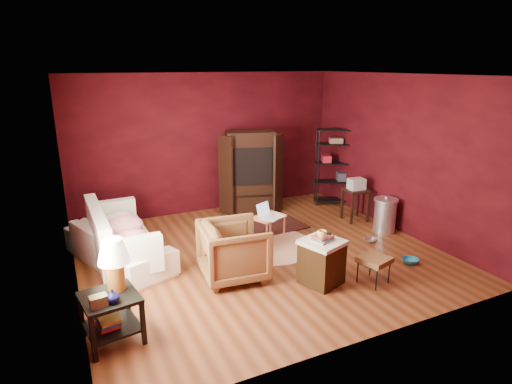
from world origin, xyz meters
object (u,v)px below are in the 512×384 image
(sofa, at_px, (118,239))
(wire_shelving, at_px, (335,163))
(laptop_desk, at_px, (268,219))
(tv_armoire, at_px, (251,171))
(side_table, at_px, (112,281))
(armchair, at_px, (234,248))
(hamper, at_px, (322,261))

(sofa, distance_m, wire_shelving, 4.83)
(laptop_desk, relative_size, tv_armoire, 0.40)
(side_table, bearing_deg, sofa, 80.79)
(sofa, bearing_deg, side_table, 150.02)
(sofa, relative_size, wire_shelving, 1.24)
(armchair, xyz_separation_m, hamper, (1.04, -0.67, -0.12))
(hamper, distance_m, wire_shelving, 3.69)
(laptop_desk, xyz_separation_m, wire_shelving, (2.25, 1.26, 0.49))
(sofa, bearing_deg, tv_armoire, -85.87)
(side_table, distance_m, laptop_desk, 3.22)
(armchair, bearing_deg, hamper, -116.78)
(hamper, relative_size, laptop_desk, 1.09)
(armchair, bearing_deg, wire_shelving, -49.94)
(laptop_desk, height_order, tv_armoire, tv_armoire)
(sofa, height_order, hamper, sofa)
(laptop_desk, bearing_deg, side_table, -172.32)
(tv_armoire, relative_size, wire_shelving, 1.02)
(side_table, bearing_deg, tv_armoire, 45.69)
(sofa, xyz_separation_m, armchair, (1.42, -1.19, 0.05))
(side_table, relative_size, laptop_desk, 1.71)
(armchair, relative_size, side_table, 0.79)
(laptop_desk, bearing_deg, tv_armoire, 52.57)
(side_table, xyz_separation_m, hamper, (2.77, 0.04, -0.36))
(sofa, height_order, laptop_desk, sofa)
(sofa, distance_m, tv_armoire, 3.17)
(side_table, height_order, tv_armoire, tv_armoire)
(sofa, height_order, armchair, armchair)
(sofa, xyz_separation_m, laptop_desk, (2.45, -0.26, 0.02))
(armchair, height_order, hamper, armchair)
(armchair, bearing_deg, tv_armoire, -23.35)
(sofa, bearing_deg, hamper, -147.99)
(wire_shelving, bearing_deg, hamper, -104.12)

